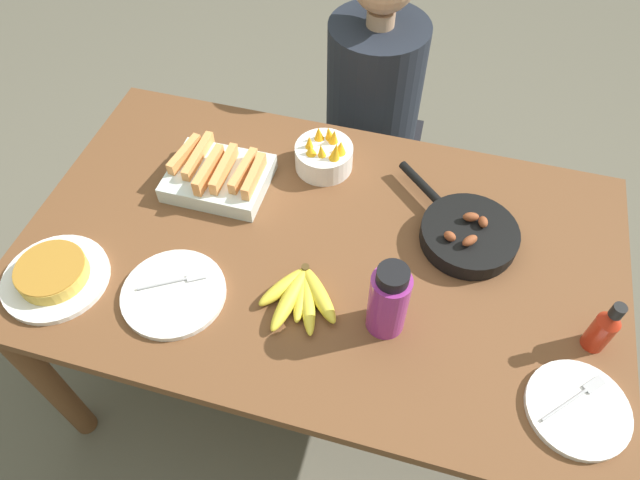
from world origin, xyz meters
TOP-DOWN VIEW (x-y plane):
  - ground_plane at (0.00, 0.00)m, footprint 14.00×14.00m
  - dining_table at (0.00, 0.00)m, footprint 1.57×0.94m
  - banana_bunch at (-0.00, -0.17)m, footprint 0.22×0.21m
  - melon_tray at (-0.34, 0.14)m, footprint 0.28×0.23m
  - skillet at (0.36, 0.12)m, footprint 0.35×0.34m
  - frittata_plate_center at (-0.61, -0.28)m, footprint 0.26×0.26m
  - empty_plate_near_front at (0.65, -0.27)m, footprint 0.22×0.22m
  - empty_plate_far_left at (-0.31, -0.24)m, footprint 0.26×0.26m
  - fruit_bowl_mango at (-0.07, 0.29)m, footprint 0.17×0.17m
  - water_bottle at (0.21, -0.18)m, footprint 0.09×0.09m
  - hot_sauce_bottle at (0.68, -0.10)m, footprint 0.05×0.05m
  - person_figure at (-0.01, 0.75)m, footprint 0.36×0.36m

SIDE VIEW (x-z plane):
  - ground_plane at x=0.00m, z-range 0.00..0.00m
  - person_figure at x=-0.01m, z-range -0.10..1.10m
  - dining_table at x=0.00m, z-range 0.28..1.04m
  - empty_plate_far_left at x=-0.31m, z-range 0.76..0.78m
  - empty_plate_near_front at x=0.65m, z-range 0.76..0.78m
  - banana_bunch at x=0.00m, z-range 0.76..0.80m
  - frittata_plate_center at x=-0.61m, z-range 0.75..0.81m
  - skillet at x=0.36m, z-range 0.75..0.83m
  - melon_tray at x=-0.34m, z-range 0.75..0.84m
  - fruit_bowl_mango at x=-0.07m, z-range 0.74..0.87m
  - hot_sauce_bottle at x=0.68m, z-range 0.75..0.91m
  - water_bottle at x=0.21m, z-range 0.75..0.97m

